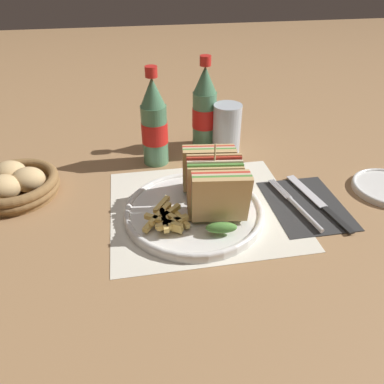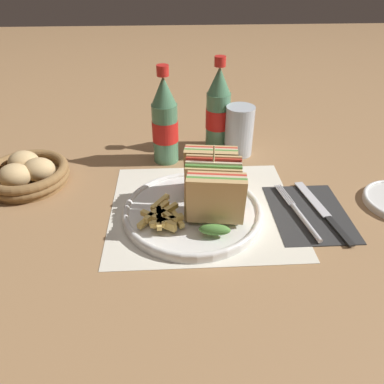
{
  "view_description": "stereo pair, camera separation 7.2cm",
  "coord_description": "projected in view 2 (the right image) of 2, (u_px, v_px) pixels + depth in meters",
  "views": [
    {
      "loc": [
        -0.13,
        -0.57,
        0.44
      ],
      "look_at": [
        -0.02,
        0.02,
        0.04
      ],
      "focal_mm": 35.0,
      "sensor_mm": 36.0,
      "label": 1
    },
    {
      "loc": [
        -0.05,
        -0.58,
        0.44
      ],
      "look_at": [
        -0.02,
        0.02,
        0.04
      ],
      "focal_mm": 35.0,
      "sensor_mm": 36.0,
      "label": 2
    }
  ],
  "objects": [
    {
      "name": "placemat",
      "position": [
        201.0,
        208.0,
        0.74
      ],
      "size": [
        0.36,
        0.33,
        0.0
      ],
      "color": "silver",
      "rests_on": "ground_plane"
    },
    {
      "name": "fries_pile",
      "position": [
        163.0,
        216.0,
        0.67
      ],
      "size": [
        0.08,
        0.1,
        0.02
      ],
      "color": "#E5C166",
      "rests_on": "plate_main"
    },
    {
      "name": "glass_near",
      "position": [
        239.0,
        134.0,
        0.91
      ],
      "size": [
        0.07,
        0.07,
        0.12
      ],
      "color": "silver",
      "rests_on": "ground_plane"
    },
    {
      "name": "ground_plane",
      "position": [
        204.0,
        215.0,
        0.73
      ],
      "size": [
        4.0,
        4.0,
        0.0
      ],
      "primitive_type": "plane",
      "color": "#9E754C"
    },
    {
      "name": "coke_bottle_near",
      "position": [
        165.0,
        123.0,
        0.86
      ],
      "size": [
        0.06,
        0.06,
        0.23
      ],
      "color": "#4C7F5B",
      "rests_on": "ground_plane"
    },
    {
      "name": "fork",
      "position": [
        301.0,
        216.0,
        0.71
      ],
      "size": [
        0.04,
        0.18,
        0.01
      ],
      "rotation": [
        0.0,
        0.0,
        0.17
      ],
      "color": "silver",
      "rests_on": "napkin"
    },
    {
      "name": "knife",
      "position": [
        323.0,
        211.0,
        0.73
      ],
      "size": [
        0.05,
        0.21,
        0.0
      ],
      "rotation": [
        0.0,
        0.0,
        0.17
      ],
      "color": "black",
      "rests_on": "napkin"
    },
    {
      "name": "plate_main",
      "position": [
        193.0,
        211.0,
        0.72
      ],
      "size": [
        0.27,
        0.27,
        0.02
      ],
      "color": "white",
      "rests_on": "ground_plane"
    },
    {
      "name": "bread_basket",
      "position": [
        27.0,
        173.0,
        0.81
      ],
      "size": [
        0.18,
        0.18,
        0.06
      ],
      "color": "olive",
      "rests_on": "ground_plane"
    },
    {
      "name": "club_sandwich",
      "position": [
        213.0,
        186.0,
        0.69
      ],
      "size": [
        0.11,
        0.19,
        0.14
      ],
      "color": "tan",
      "rests_on": "plate_main"
    },
    {
      "name": "coke_bottle_far",
      "position": [
        218.0,
        111.0,
        0.92
      ],
      "size": [
        0.06,
        0.06,
        0.23
      ],
      "color": "#4C7F5B",
      "rests_on": "ground_plane"
    },
    {
      "name": "napkin",
      "position": [
        309.0,
        213.0,
        0.73
      ],
      "size": [
        0.14,
        0.19,
        0.0
      ],
      "color": "#2D2D2D",
      "rests_on": "ground_plane"
    }
  ]
}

